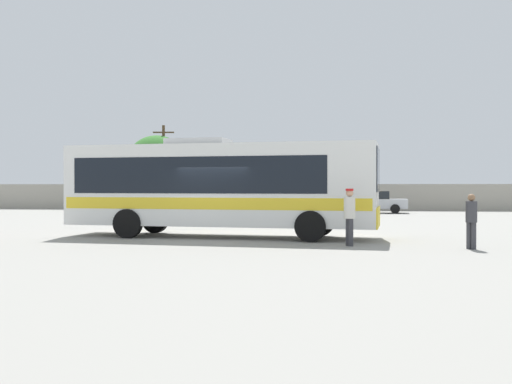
{
  "coord_description": "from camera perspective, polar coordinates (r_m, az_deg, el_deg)",
  "views": [
    {
      "loc": [
        3.83,
        -20.81,
        1.85
      ],
      "look_at": [
        1.24,
        1.68,
        1.63
      ],
      "focal_mm": 41.78,
      "sensor_mm": 36.0,
      "label": 1
    }
  ],
  "objects": [
    {
      "name": "utility_pole_near",
      "position": [
        51.36,
        -8.84,
        2.61
      ],
      "size": [
        1.8,
        0.35,
        7.04
      ],
      "color": "#4C3823",
      "rests_on": "ground_plane"
    },
    {
      "name": "parked_car_leftmost_black",
      "position": [
        45.0,
        -13.86,
        -0.85
      ],
      "size": [
        4.6,
        2.07,
        1.42
      ],
      "color": "black",
      "rests_on": "ground_plane"
    },
    {
      "name": "roadside_tree_left",
      "position": [
        51.5,
        -9.46,
        3.05
      ],
      "size": [
        4.9,
        4.9,
        6.19
      ],
      "color": "brown",
      "rests_on": "ground_plane"
    },
    {
      "name": "parked_car_second_black",
      "position": [
        43.04,
        -6.65,
        -0.84
      ],
      "size": [
        4.15,
        2.02,
        1.52
      ],
      "color": "black",
      "rests_on": "ground_plane"
    },
    {
      "name": "roadside_tree_midleft",
      "position": [
        51.53,
        3.53,
        2.9
      ],
      "size": [
        3.37,
        3.37,
        5.41
      ],
      "color": "brown",
      "rests_on": "ground_plane"
    },
    {
      "name": "parked_car_third_maroon",
      "position": [
        42.45,
        3.22,
        -0.92
      ],
      "size": [
        4.6,
        2.14,
        1.41
      ],
      "color": "maroon",
      "rests_on": "ground_plane"
    },
    {
      "name": "coach_bus_white_yellow",
      "position": [
        21.7,
        -3.72,
        0.72
      ],
      "size": [
        11.47,
        3.89,
        3.58
      ],
      "color": "white",
      "rests_on": "ground_plane"
    },
    {
      "name": "parked_car_rightmost_silver",
      "position": [
        41.96,
        11.19,
        -0.89
      ],
      "size": [
        4.58,
        2.29,
        1.51
      ],
      "color": "#B7BABF",
      "rests_on": "ground_plane"
    },
    {
      "name": "ground_plane",
      "position": [
        31.1,
        -0.52,
        -2.85
      ],
      "size": [
        300.0,
        300.0,
        0.0
      ],
      "primitive_type": "plane",
      "color": "gray"
    },
    {
      "name": "passenger_waiting_on_apron",
      "position": [
        18.56,
        19.92,
        -2.35
      ],
      "size": [
        0.46,
        0.46,
        1.62
      ],
      "color": "#38383D",
      "rests_on": "ground_plane"
    },
    {
      "name": "attendant_by_bus_door",
      "position": [
        18.6,
        8.94,
        -2.03
      ],
      "size": [
        0.47,
        0.47,
        1.78
      ],
      "color": "#38383D",
      "rests_on": "ground_plane"
    },
    {
      "name": "perimeter_wall",
      "position": [
        46.28,
        1.81,
        -0.49
      ],
      "size": [
        80.0,
        0.3,
        2.01
      ],
      "primitive_type": "cube",
      "color": "#9E998C",
      "rests_on": "ground_plane"
    }
  ]
}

